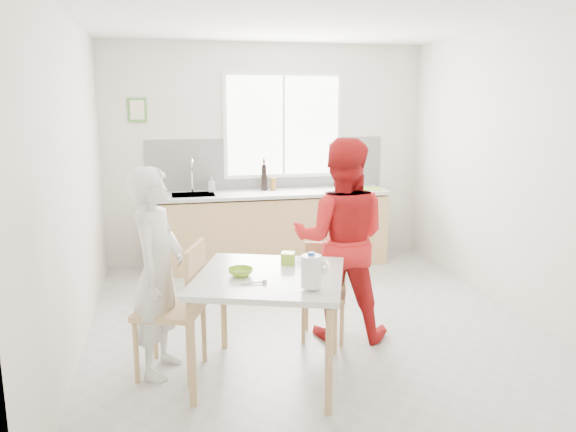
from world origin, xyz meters
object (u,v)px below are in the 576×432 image
at_px(chair_far, 324,286).
at_px(bowl_white, 314,263).
at_px(person_white, 158,272).
at_px(wine_bottle_b, 264,178).
at_px(person_red, 341,240).
at_px(bowl_green, 241,272).
at_px(milk_jug, 312,271).
at_px(wine_bottle_a, 264,178).
at_px(chair_left, 179,303).
at_px(dining_table, 270,286).

xyz_separation_m(chair_far, bowl_white, (-0.24, -0.51, 0.37)).
height_order(person_white, wine_bottle_b, person_white).
bearing_deg(person_red, bowl_green, 52.14).
xyz_separation_m(bowl_green, wine_bottle_b, (0.72, 2.99, 0.25)).
distance_m(bowl_green, bowl_white, 0.58).
distance_m(person_white, milk_jug, 1.19).
bearing_deg(wine_bottle_b, wine_bottle_a, -106.46).
bearing_deg(wine_bottle_a, chair_left, -112.57).
bearing_deg(person_red, wine_bottle_a, -64.63).
bearing_deg(bowl_white, person_red, 52.78).
relative_size(wine_bottle_a, wine_bottle_b, 1.07).
bearing_deg(wine_bottle_a, dining_table, -99.58).
bearing_deg(wine_bottle_b, bowl_white, -92.96).
relative_size(dining_table, person_red, 0.77).
xyz_separation_m(bowl_green, wine_bottle_a, (0.70, 2.93, 0.26)).
xyz_separation_m(chair_left, person_white, (-0.15, 0.05, 0.23)).
relative_size(person_white, bowl_green, 8.85).
xyz_separation_m(milk_jug, wine_bottle_a, (0.29, 3.33, 0.16)).
height_order(person_red, wine_bottle_a, person_red).
xyz_separation_m(dining_table, chair_far, (0.60, 0.65, -0.27)).
distance_m(dining_table, bowl_green, 0.23).
distance_m(chair_left, bowl_white, 1.04).
height_order(bowl_green, milk_jug, milk_jug).
xyz_separation_m(bowl_white, wine_bottle_b, (0.15, 2.87, 0.25)).
relative_size(chair_far, wine_bottle_a, 2.52).
bearing_deg(bowl_green, dining_table, -5.54).
bearing_deg(person_white, wine_bottle_a, -5.99).
xyz_separation_m(dining_table, wine_bottle_b, (0.51, 3.01, 0.36)).
xyz_separation_m(person_white, bowl_green, (0.58, -0.26, 0.04)).
xyz_separation_m(chair_far, wine_bottle_a, (-0.10, 2.31, 0.64)).
distance_m(chair_left, person_white, 0.28).
xyz_separation_m(chair_left, bowl_white, (1.00, -0.09, 0.27)).
xyz_separation_m(person_red, wine_bottle_a, (-0.24, 2.33, 0.22)).
bearing_deg(wine_bottle_a, chair_far, -87.44).
bearing_deg(wine_bottle_a, person_white, -115.56).
xyz_separation_m(person_red, bowl_green, (-0.94, -0.60, -0.04)).
bearing_deg(dining_table, person_red, 40.17).
xyz_separation_m(person_white, bowl_white, (1.15, -0.14, 0.04)).
bearing_deg(chair_left, wine_bottle_b, 177.12).
distance_m(chair_far, wine_bottle_a, 2.40).
xyz_separation_m(person_white, wine_bottle_a, (1.28, 2.68, 0.30)).
relative_size(dining_table, wine_bottle_a, 4.11).
relative_size(chair_left, person_white, 0.64).
distance_m(dining_table, wine_bottle_a, 3.02).
distance_m(milk_jug, wine_bottle_b, 3.40).
distance_m(chair_far, bowl_white, 0.68).
bearing_deg(chair_far, wine_bottle_a, 112.13).
bearing_deg(chair_far, bowl_green, -122.57).
xyz_separation_m(person_white, milk_jug, (0.99, -0.65, 0.14)).
distance_m(person_red, milk_jug, 1.12).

